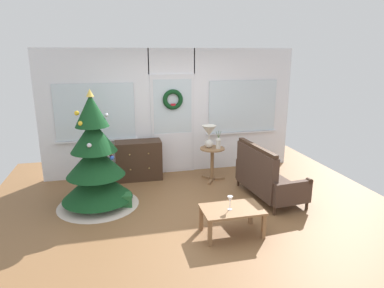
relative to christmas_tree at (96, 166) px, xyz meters
name	(u,v)px	position (x,y,z in m)	size (l,w,h in m)	color
ground_plane	(197,214)	(1.52, -0.72, -0.68)	(6.76, 6.76, 0.00)	brown
back_wall_with_door	(172,112)	(1.52, 1.36, 0.60)	(5.20, 0.19, 2.55)	white
christmas_tree	(96,166)	(0.00, 0.00, 0.00)	(1.33, 1.33, 1.93)	#4C331E
dresser_cabinet	(139,160)	(0.77, 1.07, -0.29)	(0.90, 0.45, 0.78)	#3D281C
settee_sofa	(265,177)	(2.83, -0.37, -0.30)	(0.83, 1.45, 0.96)	#3D281C
side_table	(212,157)	(2.17, 0.65, -0.20)	(0.50, 0.48, 0.67)	#8E6642
table_lamp	(209,133)	(2.11, 0.69, 0.27)	(0.28, 0.28, 0.44)	silver
flower_vase	(218,143)	(2.27, 0.59, 0.10)	(0.11, 0.10, 0.35)	beige
coffee_table	(232,212)	(1.84, -1.40, -0.35)	(0.84, 0.52, 0.39)	#8E6642
wine_glass	(230,200)	(1.80, -1.42, -0.15)	(0.08, 0.08, 0.20)	silver
gift_box	(125,200)	(0.43, -0.17, -0.57)	(0.22, 0.20, 0.22)	#266633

